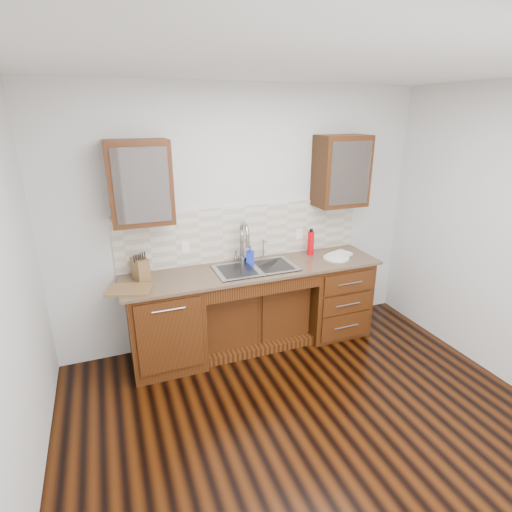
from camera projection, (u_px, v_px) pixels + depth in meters
name	position (u px, v px, depth m)	size (l,w,h in m)	color
ground	(319.00, 441.00, 3.18)	(4.00, 3.50, 0.10)	black
ceiling	(345.00, 50.00, 2.23)	(4.00, 3.50, 0.10)	white
wall_back	(243.00, 218.00, 4.29)	(4.00, 0.10, 2.70)	silver
base_cabinet_left	(165.00, 324.00, 3.96)	(0.70, 0.62, 0.88)	#593014
base_cabinet_center	(252.00, 312.00, 4.39)	(1.20, 0.44, 0.70)	#593014
base_cabinet_right	(332.00, 295.00, 4.60)	(0.70, 0.62, 0.88)	#593014
countertop	(255.00, 269.00, 4.11)	(2.70, 0.65, 0.03)	#84705B
backsplash	(245.00, 232.00, 4.28)	(2.70, 0.02, 0.59)	beige
sink	(256.00, 276.00, 4.12)	(0.84, 0.46, 0.19)	#9E9EA5
faucet	(242.00, 244.00, 4.21)	(0.04, 0.04, 0.40)	#999993
filter_tap	(263.00, 248.00, 4.33)	(0.02, 0.02, 0.24)	#999993
upper_cabinet_left	(140.00, 183.00, 3.58)	(0.55, 0.34, 0.75)	#593014
upper_cabinet_right	(341.00, 171.00, 4.29)	(0.55, 0.34, 0.75)	#593014
outlet_left	(185.00, 247.00, 4.08)	(0.08, 0.01, 0.12)	white
outlet_right	(299.00, 234.00, 4.52)	(0.08, 0.01, 0.12)	white
soap_bottle	(250.00, 254.00, 4.23)	(0.08, 0.08, 0.18)	#192FBC
water_bottle	(311.00, 243.00, 4.45)	(0.07, 0.07, 0.27)	#D8000B
plate	(336.00, 258.00, 4.37)	(0.29, 0.29, 0.02)	silver
dish_towel	(340.00, 255.00, 4.40)	(0.23, 0.17, 0.04)	white
knife_block	(140.00, 269.00, 3.81)	(0.12, 0.19, 0.21)	brown
cutting_board	(129.00, 289.00, 3.59)	(0.38, 0.27, 0.02)	#A17E4B
cup_left_a	(126.00, 189.00, 3.56)	(0.12, 0.12, 0.10)	white
cup_left_b	(157.00, 188.00, 3.65)	(0.10, 0.10, 0.09)	white
cup_right_a	(331.00, 177.00, 4.26)	(0.12, 0.12, 0.10)	silver
cup_right_b	(346.00, 176.00, 4.33)	(0.10, 0.10, 0.09)	white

